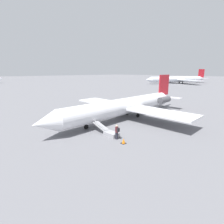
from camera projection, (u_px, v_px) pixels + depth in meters
The scene contains 6 objects.
ground_plane at pixel (123, 119), 29.22m from camera, with size 600.00×600.00×0.00m, color slate.
airplane_main at pixel (127, 106), 29.40m from camera, with size 30.26×22.76×7.04m.
airplane_far_right at pixel (178, 79), 113.96m from camera, with size 43.12×34.12×9.23m.
boarding_stairs at pixel (109, 132), 21.54m from camera, with size 1.15×4.04×1.74m.
passenger at pixel (117, 131), 20.12m from camera, with size 0.36×0.54×1.74m.
traffic_cone_near_stairs at pixel (124, 141), 19.12m from camera, with size 0.52×0.52×0.57m.
Camera 1 is at (20.81, 19.13, 7.72)m, focal length 28.00 mm.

